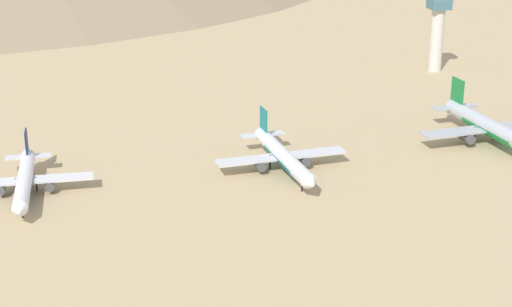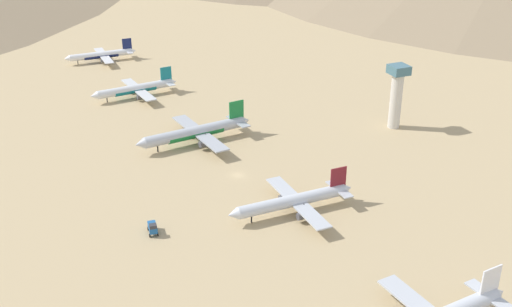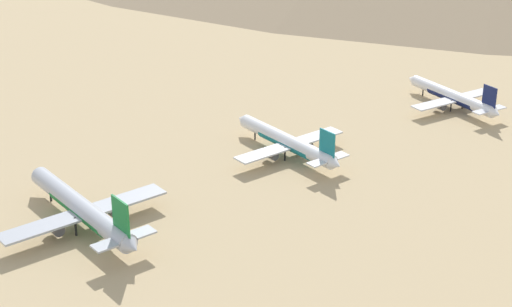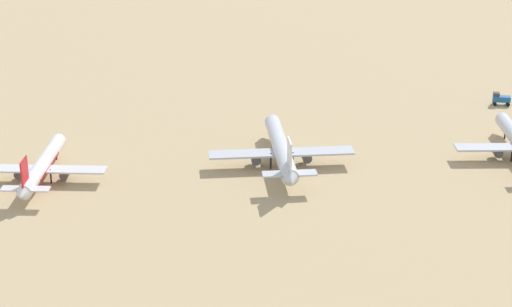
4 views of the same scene
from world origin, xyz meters
TOP-DOWN VIEW (x-y plane):
  - ground_plane at (0.00, 0.00)m, footprint 1830.77×1830.77m
  - parked_jet_0 at (19.04, -153.48)m, footprint 38.68×31.36m
  - parked_jet_1 at (14.59, -91.46)m, footprint 41.50×33.86m
  - parked_jet_2 at (4.75, -31.53)m, footprint 48.31×39.44m
  - parked_jet_3 at (-7.01, 30.27)m, footprint 42.78×34.69m
  - service_truck at (36.43, 25.13)m, footprint 3.20×5.43m
  - control_tower at (-74.47, -15.59)m, footprint 7.20×7.20m

SIDE VIEW (x-z plane):
  - ground_plane at x=0.00m, z-range 0.00..0.00m
  - service_truck at x=36.43m, z-range 0.13..4.03m
  - parked_jet_0 at x=19.04m, z-range -1.87..9.30m
  - parked_jet_1 at x=14.59m, z-range -2.00..9.97m
  - parked_jet_3 at x=-7.01m, z-range -2.02..10.34m
  - parked_jet_2 at x=4.75m, z-range -2.33..11.61m
  - control_tower at x=-74.47m, z-range 1.66..27.96m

